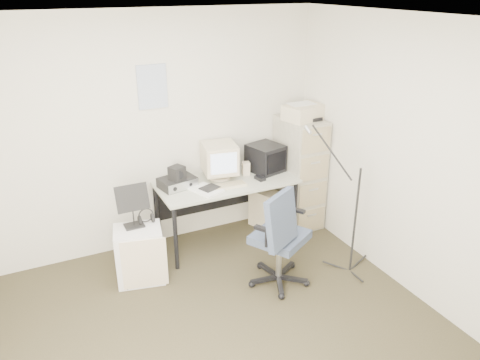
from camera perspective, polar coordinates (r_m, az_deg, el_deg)
name	(u,v)px	position (r m, az deg, el deg)	size (l,w,h in m)	color
floor	(231,337)	(4.11, -1.15, -18.56)	(3.60, 3.60, 0.01)	#37321A
ceiling	(227,21)	(3.08, -1.54, 18.83)	(3.60, 3.60, 0.01)	white
wall_back	(157,134)	(4.99, -10.05, 5.54)	(3.60, 0.02, 2.50)	beige
wall_right	(414,162)	(4.41, 20.45, 2.01)	(0.02, 3.60, 2.50)	beige
wall_calendar	(152,87)	(4.85, -10.65, 11.10)	(0.30, 0.02, 0.44)	white
filing_cabinet	(299,172)	(5.54, 7.19, 0.93)	(0.40, 0.60, 1.30)	beige
printer	(304,112)	(5.29, 7.76, 8.19)	(0.43, 0.29, 0.17)	#C8B992
desk	(227,211)	(5.22, -1.62, -3.81)	(1.50, 0.70, 0.73)	#A7AA97
crt_monitor	(219,161)	(5.08, -2.52, 2.31)	(0.35, 0.37, 0.39)	#C8B992
crt_tv	(265,158)	(5.29, 3.12, 2.70)	(0.34, 0.35, 0.31)	black
desk_speaker	(246,168)	(5.20, 0.72, 1.42)	(0.08, 0.08, 0.15)	beige
keyboard	(227,186)	(4.92, -1.54, -0.73)	(0.40, 0.14, 0.02)	#C8B992
mouse	(260,178)	(5.09, 2.46, 0.23)	(0.07, 0.12, 0.04)	black
radio_receiver	(177,182)	(4.94, -7.65, -0.28)	(0.36, 0.26, 0.10)	black
radio_speaker	(177,173)	(4.86, -7.70, 0.85)	(0.14, 0.13, 0.14)	black
papers	(206,190)	(4.84, -4.14, -1.21)	(0.23, 0.32, 0.02)	white
pc_tower	(270,210)	(5.55, 3.65, -3.71)	(0.22, 0.49, 0.45)	#C8B992
office_chair	(280,235)	(4.45, 4.89, -6.72)	(0.60, 0.60, 1.04)	#414F6E
side_cart	(139,254)	(4.71, -12.16, -8.85)	(0.45, 0.36, 0.55)	silver
music_stand	(132,205)	(4.53, -13.00, -3.03)	(0.30, 0.16, 0.45)	black
headphones	(146,218)	(4.64, -11.37, -4.57)	(0.17, 0.17, 0.03)	black
mic_stand	(357,206)	(4.65, 14.05, -3.05)	(0.02, 0.02, 1.47)	black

